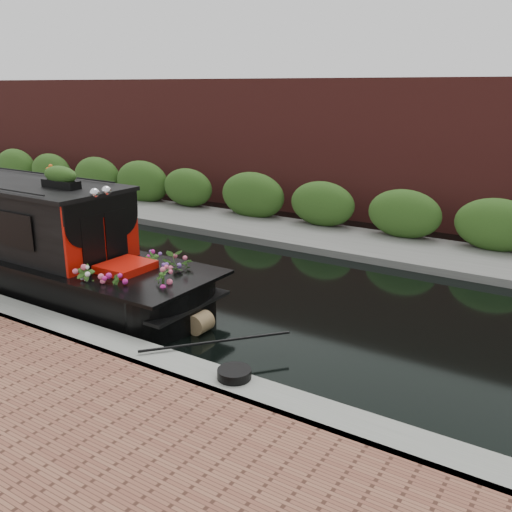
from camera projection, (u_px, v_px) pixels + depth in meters
The scene contains 7 objects.
ground at pixel (202, 283), 11.43m from camera, with size 80.00×80.00×0.00m, color black.
near_bank_coping at pixel (69, 342), 8.78m from camera, with size 40.00×0.60×0.50m, color gray.
far_bank_path at pixel (302, 238), 14.80m from camera, with size 40.00×2.40×0.34m, color #61625D.
far_hedge at pixel (318, 231), 15.52m from camera, with size 40.00×1.10×2.80m, color #2D521B.
far_brick_wall at pixel (350, 216), 17.21m from camera, with size 40.00×1.00×8.00m, color maroon.
rope_fender at pixel (201, 323), 9.09m from camera, with size 0.33×0.33×0.33m, color brown.
coiled_mooring_rope at pixel (234, 374), 7.19m from camera, with size 0.43×0.43×0.12m, color black.
Camera 1 is at (6.79, -8.45, 3.80)m, focal length 40.00 mm.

